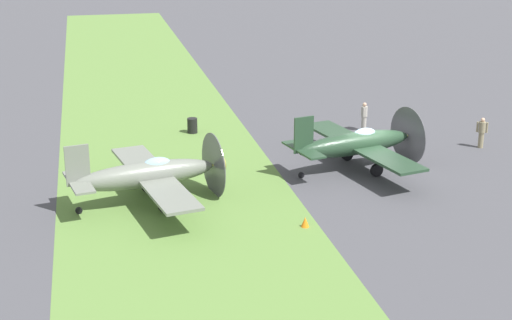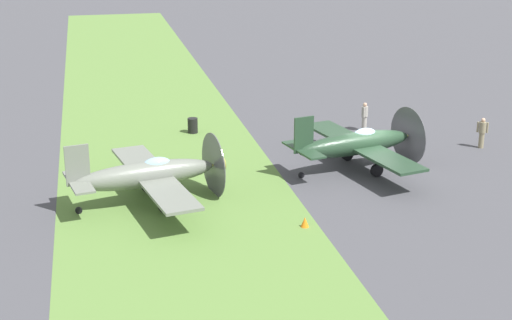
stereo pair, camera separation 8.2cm
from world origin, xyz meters
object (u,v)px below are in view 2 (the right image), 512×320
(airplane_lead, at_px, (357,143))
(ground_crew_mechanic, at_px, (482,132))
(airplane_wingman, at_px, (148,174))
(runway_marker_cone, at_px, (305,222))
(ground_crew_chief, at_px, (365,116))
(fuel_drum, at_px, (193,126))

(airplane_lead, bearing_deg, ground_crew_mechanic, 90.48)
(airplane_lead, height_order, ground_crew_mechanic, airplane_lead)
(airplane_wingman, xyz_separation_m, runway_marker_cone, (4.19, 6.22, -1.17))
(runway_marker_cone, bearing_deg, airplane_lead, 144.77)
(airplane_wingman, relative_size, ground_crew_mechanic, 5.42)
(ground_crew_chief, distance_m, ground_crew_mechanic, 6.99)
(runway_marker_cone, bearing_deg, ground_crew_mechanic, 123.69)
(airplane_wingman, relative_size, ground_crew_chief, 5.42)
(airplane_lead, height_order, runway_marker_cone, airplane_lead)
(ground_crew_chief, distance_m, runway_marker_cone, 15.10)
(fuel_drum, bearing_deg, runway_marker_cone, 10.23)
(ground_crew_mechanic, distance_m, fuel_drum, 16.67)
(ground_crew_chief, bearing_deg, fuel_drum, 111.18)
(ground_crew_chief, distance_m, fuel_drum, 10.32)
(runway_marker_cone, bearing_deg, fuel_drum, -169.77)
(airplane_wingman, distance_m, ground_crew_mechanic, 19.40)
(ground_crew_mechanic, height_order, runway_marker_cone, ground_crew_mechanic)
(fuel_drum, height_order, runway_marker_cone, fuel_drum)
(airplane_lead, xyz_separation_m, fuel_drum, (-8.31, -7.32, -0.94))
(airplane_wingman, bearing_deg, runway_marker_cone, 44.93)
(ground_crew_chief, relative_size, runway_marker_cone, 3.93)
(airplane_wingman, distance_m, fuel_drum, 11.29)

